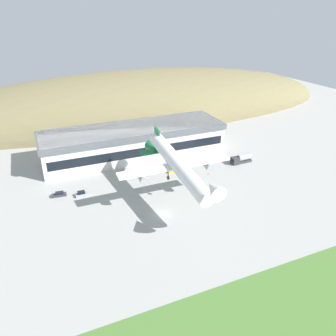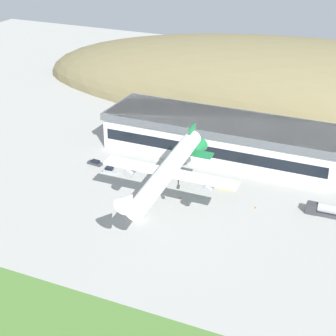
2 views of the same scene
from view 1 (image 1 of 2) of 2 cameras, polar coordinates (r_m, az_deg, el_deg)
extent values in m
plane|color=#9E9E99|center=(94.62, -0.90, -8.09)|extent=(362.41, 362.41, 0.00)
ellipsoid|color=olive|center=(193.16, -4.87, 9.84)|extent=(245.60, 80.58, 45.64)
cube|color=silver|center=(130.63, -5.93, 4.61)|extent=(70.45, 20.05, 11.71)
cube|color=#565B60|center=(128.99, -6.03, 6.60)|extent=(71.65, 21.25, 2.11)
cube|color=black|center=(121.94, -4.47, 2.79)|extent=(67.63, 0.16, 3.28)
cylinder|color=white|center=(92.40, 1.80, 0.48)|extent=(4.31, 34.71, 8.46)
cone|color=white|center=(76.11, 7.99, -3.66)|extent=(4.23, 5.22, 4.77)
cone|color=#196B38|center=(110.17, -2.56, 3.40)|extent=(4.23, 6.08, 4.88)
cube|color=#196B38|center=(105.60, -1.94, 4.92)|extent=(0.50, 4.80, 8.22)
cube|color=#196B38|center=(107.25, -1.95, 2.99)|extent=(11.22, 3.04, 0.72)
cube|color=white|center=(94.21, 1.36, 0.36)|extent=(34.51, 3.63, 0.88)
cylinder|color=#9E9EA3|center=(91.04, -4.46, -1.72)|extent=(2.30, 3.85, 2.72)
cylinder|color=#9E9EA3|center=(98.79, 6.95, 0.47)|extent=(2.30, 3.85, 2.72)
cylinder|color=#2D2D2D|center=(94.36, 0.03, -1.14)|extent=(0.28, 0.28, 2.20)
cylinder|color=#2D2D2D|center=(94.86, 0.03, -1.73)|extent=(0.45, 1.10, 1.10)
cylinder|color=#2D2D2D|center=(96.13, 2.63, -0.63)|extent=(0.28, 0.28, 2.20)
cylinder|color=#2D2D2D|center=(96.62, 2.62, -1.22)|extent=(0.45, 1.10, 1.10)
cylinder|color=#2D2D2D|center=(83.60, 5.23, -3.66)|extent=(0.22, 0.22, 1.98)
cylinder|color=#2D2D2D|center=(84.09, 5.21, -4.24)|extent=(0.30, 0.82, 0.82)
cube|color=#333338|center=(108.67, -18.45, -4.48)|extent=(4.66, 2.12, 0.78)
cube|color=black|center=(108.32, -18.39, -4.14)|extent=(2.61, 1.67, 0.64)
cube|color=#999EA3|center=(106.64, -14.73, -4.51)|extent=(4.08, 1.85, 0.93)
cube|color=black|center=(106.21, -14.89, -4.14)|extent=(2.27, 1.53, 0.76)
cube|color=gold|center=(118.47, 0.83, -0.41)|extent=(4.33, 2.06, 0.89)
cube|color=black|center=(118.18, 0.93, -0.05)|extent=(2.41, 1.70, 0.73)
cube|color=#333338|center=(126.41, 11.59, 1.24)|extent=(2.74, 2.59, 2.71)
cube|color=black|center=(125.46, 11.10, 1.34)|extent=(0.12, 2.16, 1.19)
cube|color=#38383D|center=(129.13, 13.09, 1.19)|extent=(5.76, 2.39, 0.90)
cylinder|color=#999EA3|center=(128.47, 13.16, 1.86)|extent=(5.48, 2.51, 2.41)
cube|color=orange|center=(117.52, 7.04, -1.08)|extent=(0.52, 0.52, 0.03)
cone|color=orange|center=(117.39, 7.05, -0.96)|extent=(0.40, 0.40, 0.55)
cube|color=orange|center=(107.33, -1.35, -3.64)|extent=(0.52, 0.52, 0.03)
cone|color=orange|center=(107.19, -1.35, -3.51)|extent=(0.40, 0.40, 0.55)
camera|label=2|loc=(92.73, 93.93, 12.56)|focal=60.00mm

